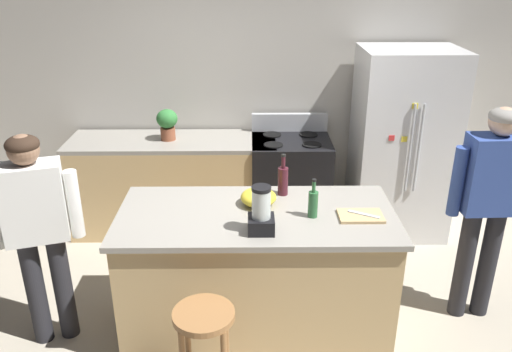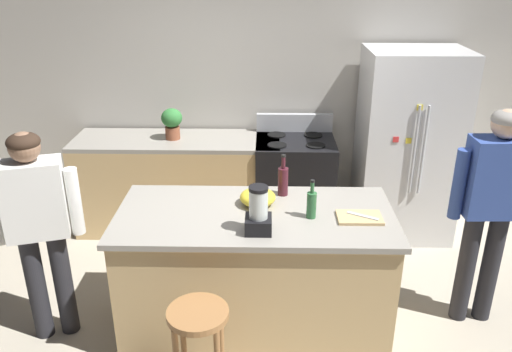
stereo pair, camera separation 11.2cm
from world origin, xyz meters
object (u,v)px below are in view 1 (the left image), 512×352
at_px(kitchen_island, 256,271).
at_px(refrigerator, 402,144).
at_px(bar_stool, 205,335).
at_px(blender_appliance, 261,213).
at_px(bottle_wine, 283,180).
at_px(mixing_bowl, 258,197).
at_px(chef_knife, 364,214).
at_px(person_by_island_left, 37,223).
at_px(person_by_sink_right, 489,196).
at_px(stove_range, 290,184).
at_px(cutting_board, 361,216).
at_px(bottle_olive_oil, 313,203).
at_px(potted_plant, 167,122).

xyz_separation_m(kitchen_island, refrigerator, (1.42, 1.50, 0.43)).
relative_size(bar_stool, blender_appliance, 2.28).
distance_m(kitchen_island, blender_appliance, 0.66).
xyz_separation_m(refrigerator, bottle_wine, (-1.22, -1.19, 0.16)).
xyz_separation_m(mixing_bowl, chef_knife, (0.71, -0.20, -0.03)).
height_order(refrigerator, chef_knife, refrigerator).
relative_size(person_by_island_left, person_by_sink_right, 0.94).
xyz_separation_m(stove_range, bar_stool, (-0.67, -2.29, 0.06)).
distance_m(bar_stool, bottle_wine, 1.29).
bearing_deg(person_by_island_left, bar_stool, -29.65).
bearing_deg(bar_stool, cutting_board, 34.49).
distance_m(person_by_sink_right, blender_appliance, 1.68).
height_order(bottle_olive_oil, chef_knife, bottle_olive_oil).
bearing_deg(potted_plant, refrigerator, -1.28).
xyz_separation_m(bar_stool, bottle_olive_oil, (0.69, 0.71, 0.50)).
relative_size(person_by_sink_right, bottle_wine, 5.26).
xyz_separation_m(person_by_sink_right, cutting_board, (-0.95, -0.20, -0.05)).
bearing_deg(kitchen_island, refrigerator, 46.57).
height_order(refrigerator, bottle_wine, refrigerator).
bearing_deg(bottle_olive_oil, potted_plant, 127.10).
distance_m(kitchen_island, mixing_bowl, 0.55).
relative_size(stove_range, blender_appliance, 3.61).
distance_m(kitchen_island, potted_plant, 1.87).
bearing_deg(chef_knife, bottle_olive_oil, -153.27).
distance_m(person_by_island_left, bottle_wine, 1.72).
bearing_deg(cutting_board, bottle_wine, 143.71).
distance_m(stove_range, bottle_wine, 1.36).
bearing_deg(person_by_island_left, person_by_sink_right, 4.46).
bearing_deg(person_by_sink_right, blender_appliance, -166.65).
distance_m(person_by_sink_right, cutting_board, 0.98).
distance_m(refrigerator, bar_stool, 2.87).
xyz_separation_m(person_by_island_left, blender_appliance, (1.49, -0.14, 0.14)).
xyz_separation_m(person_by_island_left, person_by_sink_right, (3.13, 0.24, 0.06)).
xyz_separation_m(person_by_sink_right, chef_knife, (-0.93, -0.20, -0.03)).
bearing_deg(stove_range, person_by_island_left, -138.14).
height_order(stove_range, person_by_sink_right, person_by_sink_right).
height_order(refrigerator, bottle_olive_oil, refrigerator).
height_order(kitchen_island, chef_knife, chef_knife).
xyz_separation_m(bar_stool, chef_knife, (1.04, 0.70, 0.42)).
relative_size(blender_appliance, cutting_board, 1.05).
relative_size(person_by_island_left, blender_appliance, 4.98).
relative_size(bar_stool, potted_plant, 2.39).
relative_size(refrigerator, potted_plant, 6.07).
xyz_separation_m(blender_appliance, chef_knife, (0.70, 0.18, -0.11)).
distance_m(bar_stool, potted_plant, 2.44).
relative_size(person_by_island_left, bottle_wine, 4.94).
bearing_deg(refrigerator, person_by_sink_right, -80.01).
xyz_separation_m(stove_range, blender_appliance, (-0.33, -1.78, 0.60)).
bearing_deg(stove_range, mixing_bowl, -103.70).
height_order(person_by_sink_right, bottle_wine, person_by_sink_right).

